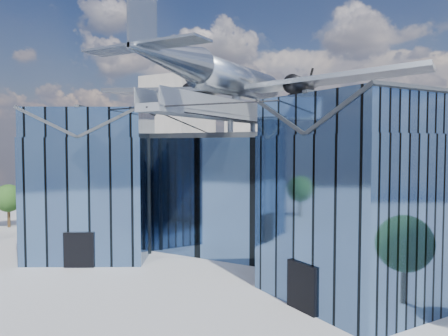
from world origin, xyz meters
The scene contains 4 objects.
ground_plane centered at (0.00, 0.00, 0.00)m, with size 120.00×120.00×0.00m, color gray.
museum centered at (0.00, 5.82, 5.54)m, with size 32.88×24.50×17.60m.
bg_towers centered at (1.45, 50.49, 10.01)m, with size 77.00×24.50×26.00m.
tree_side_w centered at (-27.31, 2.80, 3.17)m, with size 3.39×3.39×4.69m.
Camera 1 is at (16.17, -26.66, 8.92)m, focal length 35.00 mm.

